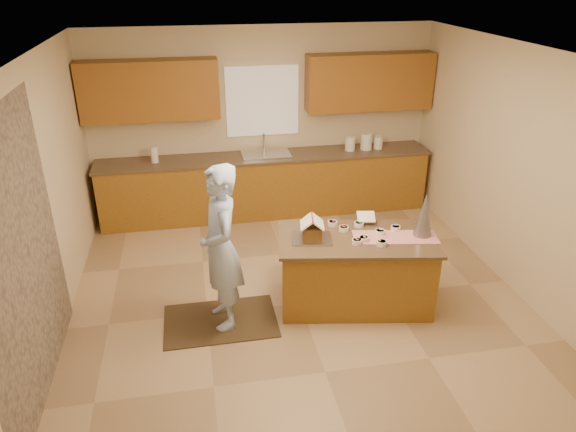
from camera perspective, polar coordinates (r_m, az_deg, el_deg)
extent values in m
plane|color=tan|center=(6.06, 1.30, -9.31)|extent=(5.50, 5.50, 0.00)
plane|color=silver|center=(5.04, 1.61, 16.84)|extent=(5.50, 5.50, 0.00)
plane|color=beige|center=(7.97, -2.75, 10.11)|extent=(5.50, 5.50, 0.00)
plane|color=beige|center=(3.16, 12.36, -16.89)|extent=(5.50, 5.50, 0.00)
plane|color=beige|center=(5.49, -25.00, 0.42)|extent=(5.50, 5.50, 0.00)
plane|color=beige|center=(6.38, 24.01, 3.95)|extent=(5.50, 5.50, 0.00)
plane|color=gray|center=(4.84, -26.52, -4.58)|extent=(0.00, 2.50, 2.50)
cube|color=white|center=(7.87, -2.77, 12.16)|extent=(1.05, 0.03, 1.00)
cube|color=olive|center=(7.98, -2.31, 3.23)|extent=(4.80, 0.60, 0.88)
cube|color=brown|center=(7.82, -2.37, 6.36)|extent=(4.85, 0.63, 0.04)
cube|color=#9F7022|center=(7.61, -14.57, 12.87)|extent=(1.85, 0.35, 0.80)
cube|color=#9F7022|center=(8.03, 8.70, 14.00)|extent=(1.85, 0.35, 0.80)
cube|color=silver|center=(7.82, -2.37, 6.29)|extent=(0.70, 0.45, 0.12)
cylinder|color=silver|center=(7.94, -2.58, 7.86)|extent=(0.03, 0.03, 0.28)
cube|color=olive|center=(5.91, 7.22, -5.96)|extent=(1.72, 1.07, 0.78)
cube|color=brown|center=(5.71, 7.44, -2.45)|extent=(1.80, 1.15, 0.04)
cube|color=#B80D13|center=(5.77, 11.40, -2.22)|extent=(0.93, 0.47, 0.01)
cube|color=silver|center=(5.61, 2.56, -2.45)|extent=(0.46, 0.37, 0.02)
cube|color=white|center=(5.99, 8.34, -0.10)|extent=(0.22, 0.18, 0.08)
cone|color=#9FA0AA|center=(5.77, 14.37, 0.16)|extent=(0.23, 0.23, 0.49)
cube|color=black|center=(5.82, -7.22, -11.07)|extent=(1.18, 0.77, 0.01)
imported|color=#AAC7F2|center=(5.35, -7.19, -3.43)|extent=(0.50, 0.69, 1.75)
cylinder|color=white|center=(8.05, 6.65, 7.69)|extent=(0.15, 0.15, 0.21)
cylinder|color=white|center=(8.12, 8.37, 7.89)|extent=(0.17, 0.17, 0.24)
cylinder|color=white|center=(8.19, 9.63, 7.75)|extent=(0.13, 0.13, 0.19)
cylinder|color=white|center=(7.72, -14.11, 6.39)|extent=(0.10, 0.10, 0.22)
cube|color=brown|center=(5.57, 2.58, -1.70)|extent=(0.23, 0.24, 0.14)
cube|color=white|center=(5.52, 2.01, -0.60)|extent=(0.17, 0.27, 0.11)
cube|color=white|center=(5.52, 3.19, -0.59)|extent=(0.17, 0.27, 0.11)
cylinder|color=red|center=(5.50, 2.61, -0.12)|extent=(0.06, 0.25, 0.02)
cylinder|color=#ED7075|center=(5.57, 7.39, -2.73)|extent=(0.11, 0.11, 0.05)
cylinder|color=#98328A|center=(5.93, 4.79, -0.78)|extent=(0.11, 0.11, 0.05)
cylinder|color=blue|center=(5.92, 11.44, -1.27)|extent=(0.11, 0.11, 0.05)
cylinder|color=#D14324|center=(5.82, 5.98, -1.36)|extent=(0.11, 0.11, 0.05)
cylinder|color=white|center=(5.80, 9.81, -1.71)|extent=(0.11, 0.11, 0.05)
cylinder|color=#239B68|center=(5.93, 7.60, -0.88)|extent=(0.11, 0.11, 0.05)
cylinder|color=orange|center=(5.58, 9.99, -2.87)|extent=(0.11, 0.11, 0.05)
cylinder|color=yellow|center=(5.63, 8.08, -2.44)|extent=(0.11, 0.11, 0.05)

